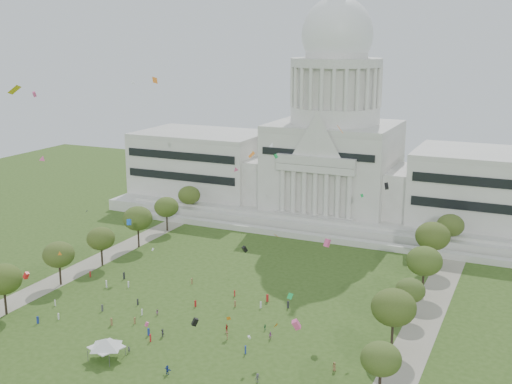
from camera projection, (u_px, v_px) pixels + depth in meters
The scene contains 29 objects.
ground at pixel (170, 344), 138.76m from camera, with size 400.00×400.00×0.00m, color #304C17.
capitol at pixel (333, 156), 234.02m from camera, with size 160.00×64.50×91.30m.
path_left at pixel (83, 268), 184.54m from camera, with size 8.00×160.00×0.04m, color gray.
path_right at pixel (420, 329), 146.08m from camera, with size 8.00×160.00×0.04m, color gray.
row_tree_l_1 at pixel (3, 279), 151.68m from camera, with size 8.86×8.86×12.59m.
row_tree_r_1 at pixel (381, 359), 116.88m from camera, with size 7.58×7.58×10.78m.
row_tree_l_2 at pixel (59, 255), 170.11m from camera, with size 8.42×8.42×11.97m.
row_tree_r_2 at pixel (394, 307), 134.21m from camera, with size 9.55×9.55×13.58m.
row_tree_l_3 at pixel (101, 239), 184.50m from camera, with size 8.12×8.12×11.55m.
row_tree_r_3 at pixel (410, 290), 149.82m from camera, with size 7.01×7.01×9.98m.
row_tree_l_4 at pixel (138, 218), 200.60m from camera, with size 9.29×9.29×13.21m.
row_tree_r_4 at pixel (424, 261), 162.92m from camera, with size 9.19×9.19×13.06m.
row_tree_l_5 at pixel (166, 207), 217.73m from camera, with size 8.33×8.33×11.85m.
row_tree_r_5 at pixel (433, 236), 181.11m from camera, with size 9.82×9.82×13.96m.
row_tree_l_6 at pixel (189, 195), 234.48m from camera, with size 8.19×8.19×11.64m.
row_tree_r_6 at pixel (450, 225), 196.33m from camera, with size 8.42×8.42×11.97m.
event_tent at pixel (106, 343), 131.99m from camera, with size 10.24×10.24×4.53m.
person_0 at pixel (334, 366), 127.61m from camera, with size 0.92×0.60×1.89m, color olive.
person_2 at pixel (271, 335), 141.01m from camera, with size 0.82×0.50×1.68m, color #994C8C.
person_3 at pixel (227, 335), 140.79m from camera, with size 1.23×0.63×1.90m, color olive.
person_4 at pixel (227, 328), 144.59m from camera, with size 1.03×0.56×1.75m, color #B21E1E.
person_5 at pixel (163, 333), 142.07m from camera, with size 1.73×0.68×1.86m, color #4C4C51.
person_7 at pixel (129, 349), 134.89m from camera, with size 0.56×0.41×1.53m, color #4C4C51.
person_8 at pixel (157, 312), 153.20m from camera, with size 0.70×0.43×1.44m, color #994C8C.
person_9 at pixel (258, 378), 123.34m from camera, with size 1.20×0.62×1.85m, color #4C4C51.
person_10 at pixel (265, 327), 145.32m from camera, with size 0.84×0.46×1.43m, color #33723F.
person_11 at pixel (167, 370), 126.30m from camera, with size 1.74×0.69×1.87m, color navy.
distant_crowd at pixel (158, 304), 157.58m from camera, with size 58.54×36.49×1.94m.
kite_swarm at pixel (218, 227), 140.42m from camera, with size 82.46×105.44×54.60m.
Camera 1 is at (69.28, -108.03, 64.96)m, focal length 45.00 mm.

